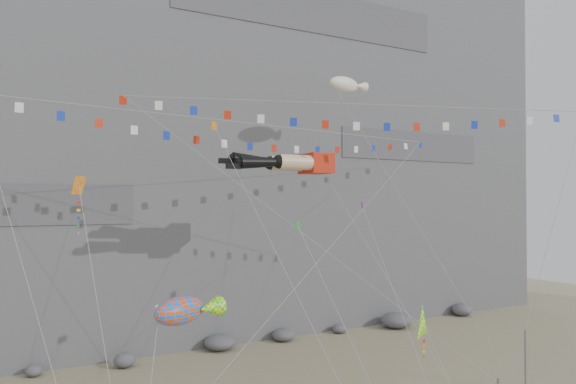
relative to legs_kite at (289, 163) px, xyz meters
name	(u,v)px	position (x,y,z in m)	size (l,w,h in m)	color
cliff	(165,81)	(-1.27, 24.13, 10.08)	(80.00, 28.00, 50.00)	slate
talus_boulders	(220,343)	(-1.27, 9.13, -14.32)	(60.00, 3.00, 1.20)	#5D5D62
anchor_pole_right	(525,360)	(12.19, -9.72, -12.99)	(0.12, 0.12, 3.87)	slate
legs_kite	(289,163)	(0.00, 0.00, 0.00)	(8.03, 18.11, 22.24)	red
flag_banner_upper	(262,125)	(-0.68, 2.71, 2.94)	(37.10, 17.54, 26.99)	red
flag_banner_lower	(372,105)	(3.78, -4.48, 3.72)	(30.11, 10.36, 21.07)	red
harlequin_kite	(79,186)	(-14.59, -4.20, -1.93)	(1.99, 8.21, 14.83)	red
fish_windsock	(180,311)	(-10.84, -8.62, -7.80)	(5.29, 5.65, 8.82)	#F2420C
delta_kite	(424,326)	(1.34, -11.86, -9.21)	(2.03, 4.41, 7.29)	#FFEE0D
blimp_windsock	(344,85)	(7.32, 3.58, 6.87)	(6.14, 14.59, 25.92)	#FAEFCD
small_kite_a	(216,130)	(-5.40, 0.07, 1.94)	(3.54, 13.77, 21.75)	orange
small_kite_b	(364,209)	(4.27, -2.92, -3.22)	(3.38, 11.33, 16.30)	purple
small_kite_c	(299,229)	(-2.31, -5.24, -4.32)	(1.16, 11.57, 15.33)	green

